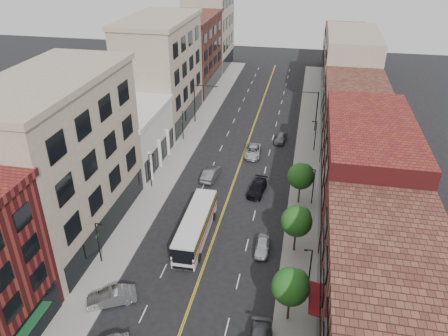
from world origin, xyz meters
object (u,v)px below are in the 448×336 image
Objects in this scene: car_lane_a at (257,188)px; car_lane_b at (253,151)px; car_lane_c at (281,138)px; city_bus at (196,225)px; car_angle_b at (112,297)px; car_parked_far at (262,246)px; car_lane_behind at (211,174)px.

car_lane_b is at bearing 107.94° from car_lane_a.
car_lane_a is 17.12m from car_lane_c.
city_bus is 12.66m from car_lane_a.
city_bus is at bearing 128.04° from car_angle_b.
car_lane_a is (-2.15, 12.19, 0.05)m from car_parked_far.
city_bus is 12.68m from car_angle_b.
city_bus is at bearing 171.60° from car_parked_far.
city_bus reaches higher than car_lane_c.
city_bus is at bearing -101.91° from car_lane_b.
car_parked_far is 23.62m from car_lane_b.
car_lane_behind is 0.94× the size of car_lane_b.
car_lane_behind is 0.99× the size of car_lane_a.
car_angle_b is 1.19× the size of car_parked_far.
car_lane_a is 0.95× the size of car_lane_b.
city_bus reaches higher than car_angle_b.
car_angle_b is 0.94× the size of car_lane_a.
car_angle_b is 0.95× the size of car_lane_behind.
car_lane_b is (-2.15, 11.03, 0.01)m from car_lane_a.
car_angle_b is at bearing -109.03° from car_lane_a.
car_angle_b is (-5.36, -11.44, -1.00)m from city_bus.
car_parked_far is at bearing 101.69° from car_angle_b.
car_angle_b is 25.25m from car_lane_a.
car_lane_c is at bearing -115.64° from car_lane_behind.
car_lane_behind is at bearing 94.90° from city_bus.
car_parked_far is 0.75× the size of car_lane_b.
car_lane_c is (8.80, 14.48, -0.10)m from car_lane_behind.
car_lane_c is at bearing 74.49° from city_bus.
car_lane_c is (7.42, 28.29, -1.06)m from city_bus.
car_angle_b is 34.89m from car_lane_b.
city_bus is 13.91m from car_lane_behind.
car_angle_b is 16.88m from car_parked_far.
car_parked_far is at bearing -73.08° from car_lane_a.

